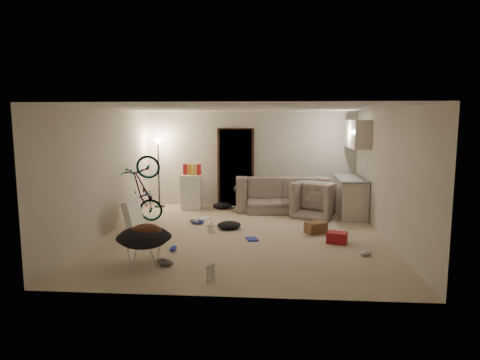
# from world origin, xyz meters

# --- Properties ---
(floor) EXTENTS (5.50, 6.00, 0.02)m
(floor) POSITION_xyz_m (0.00, 0.00, -0.01)
(floor) COLOR #C4B196
(floor) RESTS_ON ground
(ceiling) EXTENTS (5.50, 6.00, 0.02)m
(ceiling) POSITION_xyz_m (0.00, 0.00, 2.51)
(ceiling) COLOR white
(ceiling) RESTS_ON wall_back
(wall_back) EXTENTS (5.50, 0.02, 2.50)m
(wall_back) POSITION_xyz_m (0.00, 3.01, 1.25)
(wall_back) COLOR beige
(wall_back) RESTS_ON floor
(wall_front) EXTENTS (5.50, 0.02, 2.50)m
(wall_front) POSITION_xyz_m (0.00, -3.01, 1.25)
(wall_front) COLOR beige
(wall_front) RESTS_ON floor
(wall_left) EXTENTS (0.02, 6.00, 2.50)m
(wall_left) POSITION_xyz_m (-2.76, 0.00, 1.25)
(wall_left) COLOR beige
(wall_left) RESTS_ON floor
(wall_right) EXTENTS (0.02, 6.00, 2.50)m
(wall_right) POSITION_xyz_m (2.76, 0.00, 1.25)
(wall_right) COLOR beige
(wall_right) RESTS_ON floor
(doorway) EXTENTS (0.85, 0.10, 2.04)m
(doorway) POSITION_xyz_m (-0.40, 2.97, 1.02)
(doorway) COLOR black
(doorway) RESTS_ON floor
(door_trim) EXTENTS (0.97, 0.04, 2.10)m
(door_trim) POSITION_xyz_m (-0.40, 2.94, 1.02)
(door_trim) COLOR #352112
(door_trim) RESTS_ON floor
(floor_lamp) EXTENTS (0.28, 0.28, 1.81)m
(floor_lamp) POSITION_xyz_m (-2.40, 2.65, 1.31)
(floor_lamp) COLOR black
(floor_lamp) RESTS_ON floor
(kitchen_counter) EXTENTS (0.60, 1.50, 0.88)m
(kitchen_counter) POSITION_xyz_m (2.43, 2.00, 0.44)
(kitchen_counter) COLOR beige
(kitchen_counter) RESTS_ON floor
(counter_top) EXTENTS (0.64, 1.54, 0.04)m
(counter_top) POSITION_xyz_m (2.43, 2.00, 0.90)
(counter_top) COLOR gray
(counter_top) RESTS_ON kitchen_counter
(kitchen_uppers) EXTENTS (0.38, 1.40, 0.65)m
(kitchen_uppers) POSITION_xyz_m (2.56, 2.00, 1.95)
(kitchen_uppers) COLOR beige
(kitchen_uppers) RESTS_ON wall_right
(sofa) EXTENTS (2.30, 0.98, 0.66)m
(sofa) POSITION_xyz_m (0.80, 2.45, 0.33)
(sofa) COLOR #3D463E
(sofa) RESTS_ON floor
(armchair) EXTENTS (1.23, 1.18, 0.62)m
(armchair) POSITION_xyz_m (1.67, 1.90, 0.31)
(armchair) COLOR #3D463E
(armchair) RESTS_ON floor
(bicycle) EXTENTS (1.59, 0.81, 0.89)m
(bicycle) POSITION_xyz_m (-2.30, 0.96, 0.40)
(bicycle) COLOR black
(bicycle) RESTS_ON floor
(book_asset) EXTENTS (0.31, 0.29, 0.02)m
(book_asset) POSITION_xyz_m (-0.34, -2.55, 0.01)
(book_asset) COLOR #A4181D
(book_asset) RESTS_ON floor
(mini_fridge) EXTENTS (0.52, 0.52, 0.88)m
(mini_fridge) POSITION_xyz_m (-1.50, 2.55, 0.44)
(mini_fridge) COLOR white
(mini_fridge) RESTS_ON floor
(snack_box_0) EXTENTS (0.11, 0.08, 0.30)m
(snack_box_0) POSITION_xyz_m (-1.67, 2.55, 1.00)
(snack_box_0) COLOR #A4181D
(snack_box_0) RESTS_ON mini_fridge
(snack_box_1) EXTENTS (0.10, 0.08, 0.30)m
(snack_box_1) POSITION_xyz_m (-1.55, 2.55, 1.00)
(snack_box_1) COLOR orange
(snack_box_1) RESTS_ON mini_fridge
(snack_box_2) EXTENTS (0.11, 0.08, 0.30)m
(snack_box_2) POSITION_xyz_m (-1.43, 2.55, 1.00)
(snack_box_2) COLOR gold
(snack_box_2) RESTS_ON mini_fridge
(snack_box_3) EXTENTS (0.11, 0.09, 0.30)m
(snack_box_3) POSITION_xyz_m (-1.31, 2.55, 1.00)
(snack_box_3) COLOR #A4181D
(snack_box_3) RESTS_ON mini_fridge
(saucer_chair) EXTENTS (0.86, 0.86, 0.61)m
(saucer_chair) POSITION_xyz_m (-1.44, -1.84, 0.36)
(saucer_chair) COLOR silver
(saucer_chair) RESTS_ON floor
(hoodie) EXTENTS (0.49, 0.41, 0.22)m
(hoodie) POSITION_xyz_m (-1.39, -1.87, 0.56)
(hoodie) COLOR #4F2A1B
(hoodie) RESTS_ON saucer_chair
(sofa_drape) EXTENTS (0.62, 0.54, 0.28)m
(sofa_drape) POSITION_xyz_m (-0.15, 2.45, 0.54)
(sofa_drape) COLOR black
(sofa_drape) RESTS_ON sofa
(tv_box) EXTENTS (0.38, 1.06, 0.70)m
(tv_box) POSITION_xyz_m (-2.30, 0.22, 0.34)
(tv_box) COLOR silver
(tv_box) RESTS_ON floor
(drink_case_a) EXTENTS (0.48, 0.43, 0.23)m
(drink_case_a) POSITION_xyz_m (1.46, 0.27, 0.11)
(drink_case_a) COLOR brown
(drink_case_a) RESTS_ON floor
(drink_case_b) EXTENTS (0.42, 0.36, 0.21)m
(drink_case_b) POSITION_xyz_m (1.79, -0.40, 0.10)
(drink_case_b) COLOR #A4181D
(drink_case_b) RESTS_ON floor
(juicer) EXTENTS (0.18, 0.18, 0.25)m
(juicer) POSITION_xyz_m (-0.66, 0.18, 0.10)
(juicer) COLOR white
(juicer) RESTS_ON floor
(newspaper) EXTENTS (0.65, 0.66, 0.01)m
(newspaper) POSITION_xyz_m (0.09, 2.03, 0.00)
(newspaper) COLOR #BDB7AE
(newspaper) RESTS_ON floor
(book_blue) EXTENTS (0.28, 0.33, 0.03)m
(book_blue) POSITION_xyz_m (0.19, -0.31, 0.01)
(book_blue) COLOR #2D3AA4
(book_blue) RESTS_ON floor
(book_white) EXTENTS (0.30, 0.34, 0.03)m
(book_white) POSITION_xyz_m (-0.98, 1.38, 0.01)
(book_white) COLOR silver
(book_white) RESTS_ON floor
(shoe_0) EXTENTS (0.29, 0.18, 0.10)m
(shoe_0) POSITION_xyz_m (-1.05, 0.83, 0.05)
(shoe_0) COLOR #2D3AA4
(shoe_0) RESTS_ON floor
(shoe_1) EXTENTS (0.29, 0.29, 0.11)m
(shoe_1) POSITION_xyz_m (-1.15, 0.87, 0.05)
(shoe_1) COLOR slate
(shoe_1) RESTS_ON floor
(shoe_2) EXTENTS (0.13, 0.25, 0.09)m
(shoe_2) POSITION_xyz_m (-1.15, -1.11, 0.05)
(shoe_2) COLOR #2D3AA4
(shoe_2) RESTS_ON floor
(shoe_3) EXTENTS (0.32, 0.21, 0.11)m
(shoe_3) POSITION_xyz_m (-1.10, -1.87, 0.06)
(shoe_3) COLOR slate
(shoe_3) RESTS_ON floor
(shoe_4) EXTENTS (0.26, 0.22, 0.09)m
(shoe_4) POSITION_xyz_m (2.17, -1.12, 0.05)
(shoe_4) COLOR white
(shoe_4) RESTS_ON floor
(clothes_lump_a) EXTENTS (0.56, 0.50, 0.16)m
(clothes_lump_a) POSITION_xyz_m (-0.33, 0.49, 0.08)
(clothes_lump_a) COLOR black
(clothes_lump_a) RESTS_ON floor
(clothes_lump_b) EXTENTS (0.57, 0.51, 0.15)m
(clothes_lump_b) POSITION_xyz_m (-0.71, 2.55, 0.08)
(clothes_lump_b) COLOR black
(clothes_lump_b) RESTS_ON floor
(clothes_lump_c) EXTENTS (0.50, 0.50, 0.12)m
(clothes_lump_c) POSITION_xyz_m (-1.82, -0.08, 0.06)
(clothes_lump_c) COLOR silver
(clothes_lump_c) RESTS_ON floor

